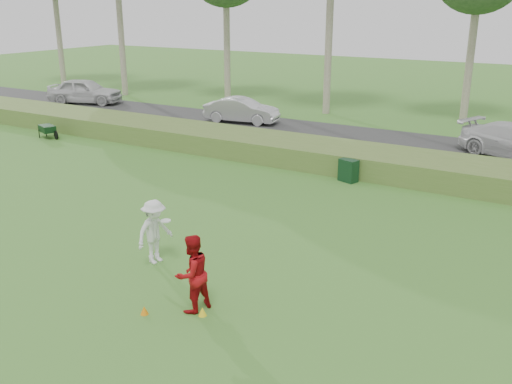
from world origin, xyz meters
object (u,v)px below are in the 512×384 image
Objects in this scene: player_white at (155,232)px; cone_yellow at (202,311)px; car_left at (85,91)px; utility_cabinet at (348,170)px; car_mid at (242,110)px; cone_orange at (144,310)px; player_red at (192,274)px.

cone_yellow is at bearing -112.07° from player_white.
car_left is at bearing 59.41° from player_white.
utility_cabinet is 0.21× the size of car_mid.
car_left is (-20.23, 16.93, 0.02)m from player_white.
utility_cabinet is (1.78, 9.45, -0.44)m from player_white.
player_white is at bearing 124.12° from cone_orange.
car_left is (-22.60, 18.47, -0.01)m from player_red.
cone_yellow is at bearing 86.66° from player_red.
cone_orange is 1.32m from cone_yellow.
cone_yellow is 0.24× the size of utility_cabinet.
car_left is 1.16× the size of car_mid.
player_red reaches higher than car_mid.
player_red is at bearing -149.13° from car_left.
player_red reaches higher than cone_orange.
player_red is at bearing -161.25° from car_mid.
player_red reaches higher than player_white.
utility_cabinet is (-0.59, 10.99, -0.47)m from player_red.
car_mid is (-9.18, 19.08, 0.66)m from cone_orange.
car_left reaches higher than utility_cabinet.
utility_cabinet is at bearing 94.72° from cone_yellow.
car_mid is (-7.65, 16.82, -0.12)m from player_white.
cone_yellow is (2.70, -1.65, -0.78)m from player_white.
utility_cabinet is (-0.92, 11.09, 0.34)m from cone_yellow.
player_white is 0.96× the size of player_red.
car_left is 12.58m from car_mid.
car_left is at bearing 138.59° from cone_orange.
utility_cabinet is at bearing -1.33° from player_white.
utility_cabinet is at bearing -162.32° from player_red.
player_white reaches higher than car_left.
car_left is (-22.92, 18.58, 0.80)m from cone_yellow.
utility_cabinet is at bearing 88.78° from cone_orange.
cone_yellow is 29.52m from car_left.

